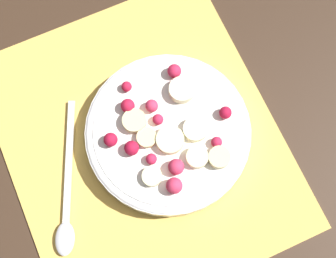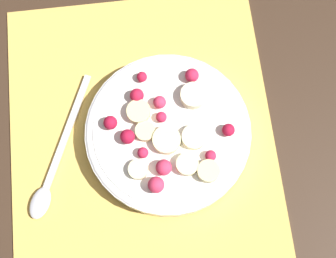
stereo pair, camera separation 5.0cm
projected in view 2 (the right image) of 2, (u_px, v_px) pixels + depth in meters
The scene contains 4 objects.
ground_plane at pixel (142, 134), 0.66m from camera, with size 3.00×3.00×0.00m, color #382619.
placemat at pixel (142, 133), 0.65m from camera, with size 0.42×0.36×0.01m.
fruit_bowl at pixel (168, 133), 0.63m from camera, with size 0.22×0.22×0.05m.
spoon at pixel (52, 173), 0.63m from camera, with size 0.20×0.10×0.01m.
Camera 2 is at (-0.17, -0.02, 0.63)m, focal length 50.00 mm.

